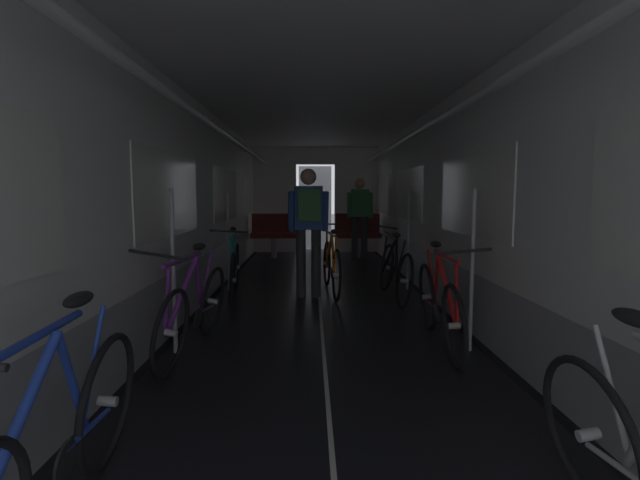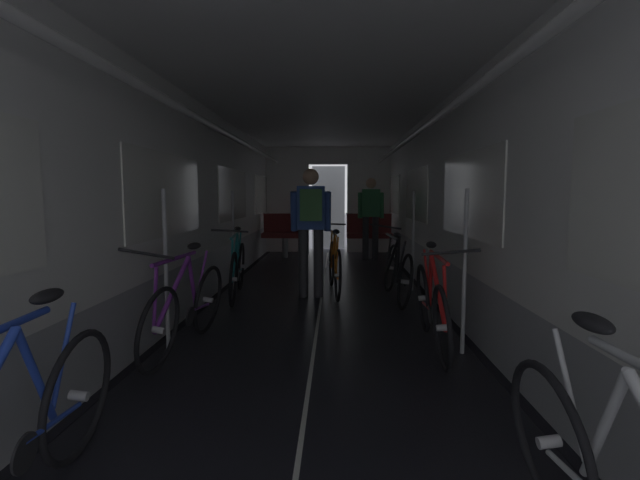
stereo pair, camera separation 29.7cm
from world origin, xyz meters
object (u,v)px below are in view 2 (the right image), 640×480
(bench_seat_far_left, at_px, (285,231))
(person_cyclist_aisle, at_px, (311,220))
(bicycle_blue, at_px, (12,439))
(bicycle_black, at_px, (397,271))
(bicycle_teal, at_px, (237,268))
(bicycle_orange_in_aisle, at_px, (335,265))
(bench_seat_far_right, at_px, (369,231))
(bicycle_purple, at_px, (186,307))
(bicycle_red, at_px, (432,305))
(person_standing_near_bench, at_px, (371,213))

(bench_seat_far_left, height_order, person_cyclist_aisle, person_cyclist_aisle)
(bicycle_blue, bearing_deg, bicycle_black, 63.49)
(bench_seat_far_left, height_order, bicycle_teal, bench_seat_far_left)
(bicycle_teal, xyz_separation_m, bicycle_orange_in_aisle, (1.28, 0.30, 0.00))
(bench_seat_far_right, distance_m, bicycle_teal, 4.38)
(bench_seat_far_left, xyz_separation_m, bicycle_purple, (-0.20, -5.98, -0.19))
(bicycle_red, xyz_separation_m, bicycle_teal, (-2.14, 1.95, 0.00))
(person_cyclist_aisle, relative_size, bicycle_orange_in_aisle, 1.00)
(bicycle_red, bearing_deg, bicycle_orange_in_aisle, 111.01)
(bench_seat_far_left, relative_size, bicycle_blue, 0.58)
(bicycle_red, relative_size, bicycle_black, 1.00)
(bench_seat_far_left, xyz_separation_m, bicycle_black, (1.87, -3.98, -0.19))
(bicycle_purple, bearing_deg, person_cyclist_aisle, 65.44)
(bench_seat_far_right, distance_m, person_standing_near_bench, 0.55)
(bench_seat_far_left, distance_m, person_standing_near_bench, 1.89)
(bicycle_black, xyz_separation_m, person_standing_near_bench, (-0.07, 3.60, 0.60))
(bicycle_blue, distance_m, bicycle_teal, 4.23)
(bench_seat_far_left, height_order, person_standing_near_bench, person_standing_near_bench)
(bicycle_red, height_order, bicycle_teal, bicycle_red)
(bicycle_purple, height_order, person_cyclist_aisle, person_cyclist_aisle)
(bicycle_red, bearing_deg, bicycle_blue, -132.99)
(bicycle_purple, distance_m, bicycle_black, 2.88)
(bicycle_blue, bearing_deg, bicycle_red, 47.01)
(bicycle_red, xyz_separation_m, person_cyclist_aisle, (-1.17, 1.98, 0.63))
(bicycle_orange_in_aisle, bearing_deg, bicycle_purple, -118.19)
(bicycle_red, height_order, person_standing_near_bench, person_standing_near_bench)
(bicycle_teal, bearing_deg, bicycle_black, -2.32)
(person_standing_near_bench, bearing_deg, bicycle_red, -88.60)
(bench_seat_far_left, relative_size, bicycle_black, 0.58)
(bench_seat_far_right, height_order, person_cyclist_aisle, person_cyclist_aisle)
(bicycle_teal, relative_size, bicycle_orange_in_aisle, 1.00)
(bicycle_blue, xyz_separation_m, bicycle_teal, (-0.01, 4.23, 0.00))
(bench_seat_far_left, height_order, bicycle_red, bench_seat_far_left)
(bench_seat_far_right, relative_size, bicycle_black, 0.58)
(bicycle_orange_in_aisle, bearing_deg, bicycle_blue, -105.65)
(bench_seat_far_left, bearing_deg, bicycle_red, -71.66)
(bicycle_blue, xyz_separation_m, person_cyclist_aisle, (0.96, 4.27, 0.63))
(person_cyclist_aisle, bearing_deg, bench_seat_far_right, 74.99)
(bicycle_black, distance_m, bicycle_orange_in_aisle, 0.89)
(bicycle_purple, bearing_deg, bench_seat_far_left, 88.06)
(bench_seat_far_left, distance_m, bicycle_orange_in_aisle, 3.76)
(person_cyclist_aisle, bearing_deg, bicycle_purple, -114.56)
(bicycle_black, bearing_deg, bench_seat_far_left, 115.21)
(person_cyclist_aisle, height_order, person_standing_near_bench, same)
(bicycle_blue, bearing_deg, bicycle_teal, 90.09)
(bench_seat_far_right, xyz_separation_m, bicycle_blue, (-2.00, -8.13, -0.19))
(bench_seat_far_left, distance_m, bench_seat_far_right, 1.80)
(bicycle_teal, bearing_deg, bench_seat_far_right, 62.79)
(bicycle_red, bearing_deg, bicycle_teal, 137.70)
(person_cyclist_aisle, bearing_deg, bicycle_black, -5.97)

